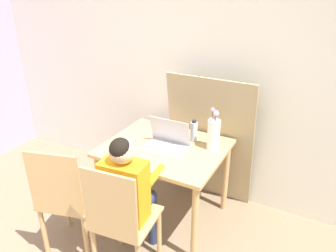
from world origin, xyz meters
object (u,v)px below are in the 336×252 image
laptop (167,141)px  flower_vase (214,133)px  chair_spare (67,199)px  person_seated (128,188)px  chair_occupied (121,221)px  water_bottle (194,131)px

laptop → flower_vase: flower_vase is taller
laptop → chair_spare: bearing=-125.2°
person_seated → flower_vase: bearing=-120.5°
chair_spare → person_seated: size_ratio=0.87×
chair_occupied → water_bottle: bearing=-103.9°
chair_spare → water_bottle: size_ratio=4.99×
chair_spare → flower_vase: flower_vase is taller
chair_occupied → flower_vase: bearing=-116.5°
chair_occupied → person_seated: (-0.01, 0.12, 0.19)m
person_seated → water_bottle: person_seated is taller
chair_spare → water_bottle: 1.13m
person_seated → flower_vase: 0.81m
laptop → person_seated: bearing=-90.4°
flower_vase → laptop: bearing=-156.5°
chair_occupied → flower_vase: 0.97m
person_seated → water_bottle: bearing=-106.0°
chair_occupied → laptop: (-0.02, 0.70, 0.28)m
chair_spare → laptop: bearing=-139.3°
chair_occupied → water_bottle: (0.13, 0.90, 0.31)m
flower_vase → water_bottle: (-0.19, 0.05, -0.05)m
chair_spare → laptop: laptop is taller
chair_spare → person_seated: person_seated is taller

